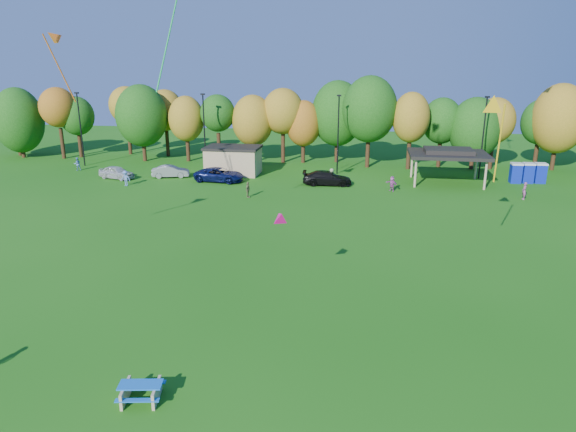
% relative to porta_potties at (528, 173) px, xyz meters
% --- Properties ---
extents(ground, '(160.00, 160.00, 0.00)m').
position_rel_porta_potties_xyz_m(ground, '(-22.74, -38.49, -1.10)').
color(ground, '#19600F').
rests_on(ground, ground).
extents(tree_line, '(93.57, 10.55, 11.15)m').
position_rel_porta_potties_xyz_m(tree_line, '(-23.77, 7.03, 4.82)').
color(tree_line, black).
rests_on(tree_line, ground).
extents(lamp_posts, '(64.50, 0.25, 9.09)m').
position_rel_porta_potties_xyz_m(lamp_posts, '(-20.74, 1.51, 3.80)').
color(lamp_posts, black).
rests_on(lamp_posts, ground).
extents(utility_building, '(6.30, 4.30, 3.25)m').
position_rel_porta_potties_xyz_m(utility_building, '(-32.74, -0.49, 0.54)').
color(utility_building, tan).
rests_on(utility_building, ground).
extents(pavilion, '(8.20, 6.20, 3.77)m').
position_rel_porta_potties_xyz_m(pavilion, '(-8.74, -1.49, 2.13)').
color(pavilion, tan).
rests_on(pavilion, ground).
extents(porta_potties, '(3.75, 1.53, 2.18)m').
position_rel_porta_potties_xyz_m(porta_potties, '(0.00, 0.00, 0.00)').
color(porta_potties, '#0C20A2').
rests_on(porta_potties, ground).
extents(picnic_table, '(1.88, 1.65, 0.72)m').
position_rel_porta_potties_xyz_m(picnic_table, '(-25.52, -41.95, -0.68)').
color(picnic_table, tan).
rests_on(picnic_table, ground).
extents(car_a, '(4.54, 2.87, 1.44)m').
position_rel_porta_potties_xyz_m(car_a, '(-45.09, -5.05, -0.38)').
color(car_a, silver).
rests_on(car_a, ground).
extents(car_b, '(4.39, 2.53, 1.37)m').
position_rel_porta_potties_xyz_m(car_b, '(-39.36, -3.36, -0.41)').
color(car_b, gray).
rests_on(car_b, ground).
extents(car_c, '(5.68, 3.04, 1.52)m').
position_rel_porta_potties_xyz_m(car_c, '(-33.25, -4.60, -0.34)').
color(car_c, '#0C1348').
rests_on(car_c, ground).
extents(car_d, '(5.34, 2.48, 1.51)m').
position_rel_porta_potties_xyz_m(car_d, '(-21.43, -4.41, -0.34)').
color(car_d, black).
rests_on(car_d, ground).
extents(far_person_0, '(0.42, 0.62, 1.68)m').
position_rel_porta_potties_xyz_m(far_person_0, '(-2.33, -7.50, -0.26)').
color(far_person_0, '#9D4A84').
rests_on(far_person_0, ground).
extents(far_person_1, '(0.97, 0.95, 1.58)m').
position_rel_porta_potties_xyz_m(far_person_1, '(-51.96, -1.42, -0.31)').
color(far_person_1, '#5784C1').
rests_on(far_person_1, ground).
extents(far_person_2, '(0.67, 0.92, 1.73)m').
position_rel_porta_potties_xyz_m(far_person_2, '(-20.99, -3.97, -0.23)').
color(far_person_2, '#889F6D').
rests_on(far_person_2, ground).
extents(far_person_3, '(0.47, 0.94, 1.55)m').
position_rel_porta_potties_xyz_m(far_person_3, '(-28.57, -10.89, -0.32)').
color(far_person_3, olive).
rests_on(far_person_3, ground).
extents(far_person_4, '(1.34, 1.31, 1.53)m').
position_rel_porta_potties_xyz_m(far_person_4, '(-14.69, -6.06, -0.33)').
color(far_person_4, '#AD489D').
rests_on(far_person_4, ground).
extents(far_person_5, '(1.10, 0.69, 1.64)m').
position_rel_porta_potties_xyz_m(far_person_5, '(-42.50, -8.12, -0.28)').
color(far_person_5, '#5677BD').
rests_on(far_person_5, ground).
extents(kite_1, '(1.47, 3.28, 5.42)m').
position_rel_porta_potties_xyz_m(kite_1, '(-10.13, -25.91, 9.21)').
color(kite_1, yellow).
extents(kite_2, '(2.34, 2.69, 5.26)m').
position_rel_porta_potties_xyz_m(kite_2, '(-40.10, -21.87, 13.17)').
color(kite_2, '#CF5D15').
extents(kite_5, '(1.16, 1.32, 1.11)m').
position_rel_porta_potties_xyz_m(kite_5, '(-21.52, -33.11, 3.90)').
color(kite_5, '#DF0C81').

